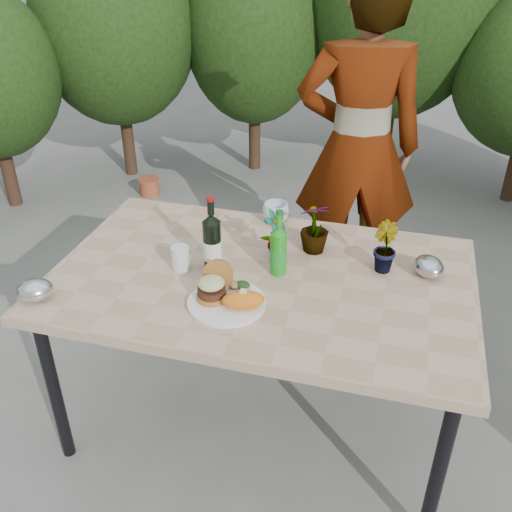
% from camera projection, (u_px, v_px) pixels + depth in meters
% --- Properties ---
extents(ground, '(80.00, 80.00, 0.00)m').
position_uv_depth(ground, '(261.00, 413.00, 2.58)').
color(ground, slate).
rests_on(ground, ground).
extents(patio_table, '(1.60, 1.00, 0.75)m').
position_uv_depth(patio_table, '(261.00, 287.00, 2.22)').
color(patio_table, tan).
rests_on(patio_table, ground).
extents(shrub_hedge, '(6.78, 5.09, 2.34)m').
position_uv_depth(shrub_hedge, '(356.00, 71.00, 3.39)').
color(shrub_hedge, '#382316').
rests_on(shrub_hedge, ground).
extents(dinner_plate, '(0.28, 0.28, 0.01)m').
position_uv_depth(dinner_plate, '(227.00, 303.00, 2.02)').
color(dinner_plate, white).
rests_on(dinner_plate, patio_table).
extents(burger_stack, '(0.11, 0.16, 0.11)m').
position_uv_depth(burger_stack, '(213.00, 285.00, 2.02)').
color(burger_stack, '#B7722D').
rests_on(burger_stack, dinner_plate).
extents(sweet_potato, '(0.17, 0.12, 0.06)m').
position_uv_depth(sweet_potato, '(243.00, 300.00, 1.97)').
color(sweet_potato, orange).
rests_on(sweet_potato, dinner_plate).
extents(grilled_veg, '(0.08, 0.05, 0.03)m').
position_uv_depth(grilled_veg, '(239.00, 285.00, 2.08)').
color(grilled_veg, olive).
rests_on(grilled_veg, dinner_plate).
extents(wine_bottle, '(0.07, 0.07, 0.30)m').
position_uv_depth(wine_bottle, '(212.00, 242.00, 2.18)').
color(wine_bottle, black).
rests_on(wine_bottle, patio_table).
extents(sparkling_water, '(0.06, 0.06, 0.27)m').
position_uv_depth(sparkling_water, '(278.00, 251.00, 2.15)').
color(sparkling_water, '#1D8C19').
rests_on(sparkling_water, patio_table).
extents(plastic_cup, '(0.07, 0.07, 0.09)m').
position_uv_depth(plastic_cup, '(181.00, 258.00, 2.20)').
color(plastic_cup, silver).
rests_on(plastic_cup, patio_table).
extents(seedling_left, '(0.12, 0.13, 0.20)m').
position_uv_depth(seedling_left, '(275.00, 234.00, 2.26)').
color(seedling_left, '#256121').
rests_on(seedling_left, patio_table).
extents(seedling_mid, '(0.13, 0.14, 0.20)m').
position_uv_depth(seedling_mid, '(384.00, 247.00, 2.18)').
color(seedling_mid, '#265A1F').
rests_on(seedling_mid, patio_table).
extents(seedling_right, '(0.16, 0.16, 0.21)m').
position_uv_depth(seedling_right, '(315.00, 228.00, 2.30)').
color(seedling_right, '#27561D').
rests_on(seedling_right, patio_table).
extents(blue_bowl, '(0.13, 0.13, 0.09)m').
position_uv_depth(blue_bowl, '(276.00, 213.00, 2.54)').
color(blue_bowl, silver).
rests_on(blue_bowl, patio_table).
extents(foil_packet_left, '(0.17, 0.16, 0.08)m').
position_uv_depth(foil_packet_left, '(35.00, 290.00, 2.03)').
color(foil_packet_left, silver).
rests_on(foil_packet_left, patio_table).
extents(foil_packet_right, '(0.16, 0.17, 0.08)m').
position_uv_depth(foil_packet_right, '(429.00, 267.00, 2.17)').
color(foil_packet_right, '#ACAEB3').
rests_on(foil_packet_right, patio_table).
extents(person, '(0.73, 0.56, 1.80)m').
position_uv_depth(person, '(358.00, 149.00, 2.94)').
color(person, '#955C4A').
rests_on(person, ground).
extents(terracotta_pot, '(0.17, 0.17, 0.14)m').
position_uv_depth(terracotta_pot, '(149.00, 187.00, 4.55)').
color(terracotta_pot, '#AB4D2C').
rests_on(terracotta_pot, ground).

